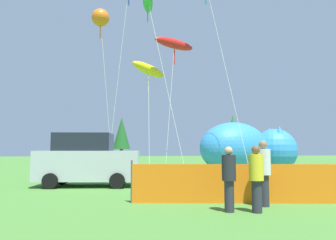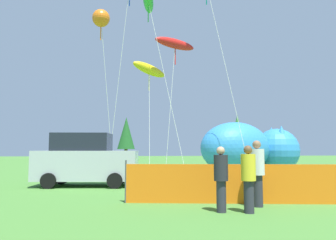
{
  "view_description": "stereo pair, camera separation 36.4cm",
  "coord_description": "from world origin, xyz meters",
  "px_view_note": "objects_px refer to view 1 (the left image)",
  "views": [
    {
      "loc": [
        -3.83,
        -13.15,
        1.51
      ],
      "look_at": [
        -1.17,
        4.13,
        3.07
      ],
      "focal_mm": 35.0,
      "sensor_mm": 36.0,
      "label": 1
    },
    {
      "loc": [
        -3.47,
        -13.2,
        1.51
      ],
      "look_at": [
        -1.17,
        4.13,
        3.07
      ],
      "focal_mm": 35.0,
      "sensor_mm": 36.0,
      "label": 2
    }
  ],
  "objects_px": {
    "folding_chair": "(249,173)",
    "spectator_in_red_shirt": "(256,176)",
    "spectator_in_yellow_shirt": "(229,176)",
    "kite_green_fish": "(148,2)",
    "inflatable_cat": "(247,150)",
    "kite_yellow_hero": "(148,70)",
    "kite_orange_flower": "(100,18)",
    "spectator_in_white_shirt": "(264,170)",
    "kite_red_lizard": "(174,44)",
    "parked_car": "(88,160)"
  },
  "relations": [
    {
      "from": "kite_yellow_hero",
      "to": "folding_chair",
      "type": "bearing_deg",
      "value": -62.84
    },
    {
      "from": "parked_car",
      "to": "spectator_in_red_shirt",
      "type": "xyz_separation_m",
      "value": [
        4.51,
        -6.31,
        -0.18
      ]
    },
    {
      "from": "spectator_in_white_shirt",
      "to": "spectator_in_yellow_shirt",
      "type": "xyz_separation_m",
      "value": [
        -1.17,
        -0.6,
        -0.09
      ]
    },
    {
      "from": "spectator_in_yellow_shirt",
      "to": "kite_green_fish",
      "type": "relative_size",
      "value": 0.14
    },
    {
      "from": "folding_chair",
      "to": "kite_red_lizard",
      "type": "relative_size",
      "value": 0.11
    },
    {
      "from": "folding_chair",
      "to": "kite_green_fish",
      "type": "distance_m",
      "value": 12.15
    },
    {
      "from": "kite_orange_flower",
      "to": "folding_chair",
      "type": "bearing_deg",
      "value": -41.99
    },
    {
      "from": "kite_orange_flower",
      "to": "kite_green_fish",
      "type": "bearing_deg",
      "value": 7.26
    },
    {
      "from": "inflatable_cat",
      "to": "spectator_in_white_shirt",
      "type": "height_order",
      "value": "inflatable_cat"
    },
    {
      "from": "spectator_in_yellow_shirt",
      "to": "kite_green_fish",
      "type": "distance_m",
      "value": 14.79
    },
    {
      "from": "folding_chair",
      "to": "kite_yellow_hero",
      "type": "bearing_deg",
      "value": 160.55
    },
    {
      "from": "spectator_in_white_shirt",
      "to": "kite_yellow_hero",
      "type": "bearing_deg",
      "value": 100.16
    },
    {
      "from": "spectator_in_red_shirt",
      "to": "kite_red_lizard",
      "type": "distance_m",
      "value": 13.85
    },
    {
      "from": "kite_yellow_hero",
      "to": "kite_green_fish",
      "type": "bearing_deg",
      "value": -99.5
    },
    {
      "from": "inflatable_cat",
      "to": "spectator_in_white_shirt",
      "type": "xyz_separation_m",
      "value": [
        -4.18,
        -11.3,
        -0.51
      ]
    },
    {
      "from": "kite_yellow_hero",
      "to": "kite_orange_flower",
      "type": "xyz_separation_m",
      "value": [
        -2.89,
        -1.09,
        2.66
      ]
    },
    {
      "from": "kite_red_lizard",
      "to": "kite_yellow_hero",
      "type": "bearing_deg",
      "value": 169.53
    },
    {
      "from": "kite_orange_flower",
      "to": "spectator_in_white_shirt",
      "type": "bearing_deg",
      "value": -64.46
    },
    {
      "from": "parked_car",
      "to": "folding_chair",
      "type": "distance_m",
      "value": 6.62
    },
    {
      "from": "kite_green_fish",
      "to": "kite_yellow_hero",
      "type": "relative_size",
      "value": 1.57
    },
    {
      "from": "spectator_in_red_shirt",
      "to": "kite_green_fish",
      "type": "relative_size",
      "value": 0.15
    },
    {
      "from": "parked_car",
      "to": "folding_chair",
      "type": "height_order",
      "value": "parked_car"
    },
    {
      "from": "inflatable_cat",
      "to": "kite_red_lizard",
      "type": "bearing_deg",
      "value": 166.79
    },
    {
      "from": "parked_car",
      "to": "kite_orange_flower",
      "type": "bearing_deg",
      "value": 95.04
    },
    {
      "from": "folding_chair",
      "to": "spectator_in_red_shirt",
      "type": "height_order",
      "value": "spectator_in_red_shirt"
    },
    {
      "from": "spectator_in_yellow_shirt",
      "to": "kite_yellow_hero",
      "type": "distance_m",
      "value": 13.24
    },
    {
      "from": "kite_red_lizard",
      "to": "spectator_in_yellow_shirt",
      "type": "bearing_deg",
      "value": -93.44
    },
    {
      "from": "folding_chair",
      "to": "kite_orange_flower",
      "type": "relative_size",
      "value": 0.09
    },
    {
      "from": "inflatable_cat",
      "to": "spectator_in_white_shirt",
      "type": "distance_m",
      "value": 12.06
    },
    {
      "from": "folding_chair",
      "to": "inflatable_cat",
      "type": "xyz_separation_m",
      "value": [
        2.72,
        6.74,
        0.93
      ]
    },
    {
      "from": "spectator_in_red_shirt",
      "to": "kite_yellow_hero",
      "type": "xyz_separation_m",
      "value": [
        -1.49,
        12.19,
        5.51
      ]
    },
    {
      "from": "spectator_in_white_shirt",
      "to": "kite_green_fish",
      "type": "bearing_deg",
      "value": 101.47
    },
    {
      "from": "spectator_in_white_shirt",
      "to": "kite_red_lizard",
      "type": "bearing_deg",
      "value": 92.41
    },
    {
      "from": "spectator_in_yellow_shirt",
      "to": "kite_red_lizard",
      "type": "height_order",
      "value": "kite_red_lizard"
    },
    {
      "from": "folding_chair",
      "to": "kite_red_lizard",
      "type": "bearing_deg",
      "value": 149.85
    },
    {
      "from": "kite_green_fish",
      "to": "kite_yellow_hero",
      "type": "xyz_separation_m",
      "value": [
        0.12,
        0.73,
        -4.0
      ]
    },
    {
      "from": "kite_green_fish",
      "to": "kite_orange_flower",
      "type": "distance_m",
      "value": 3.09
    },
    {
      "from": "spectator_in_white_shirt",
      "to": "spectator_in_yellow_shirt",
      "type": "distance_m",
      "value": 1.32
    },
    {
      "from": "parked_car",
      "to": "spectator_in_white_shirt",
      "type": "xyz_separation_m",
      "value": [
        5.06,
        -5.53,
        -0.1
      ]
    },
    {
      "from": "kite_yellow_hero",
      "to": "inflatable_cat",
      "type": "bearing_deg",
      "value": -0.94
    },
    {
      "from": "inflatable_cat",
      "to": "spectator_in_red_shirt",
      "type": "relative_size",
      "value": 4.47
    },
    {
      "from": "parked_car",
      "to": "kite_yellow_hero",
      "type": "bearing_deg",
      "value": 69.41
    },
    {
      "from": "folding_chair",
      "to": "kite_green_fish",
      "type": "height_order",
      "value": "kite_green_fish"
    },
    {
      "from": "spectator_in_white_shirt",
      "to": "kite_red_lizard",
      "type": "relative_size",
      "value": 0.21
    },
    {
      "from": "kite_orange_flower",
      "to": "kite_red_lizard",
      "type": "bearing_deg",
      "value": 10.11
    },
    {
      "from": "kite_orange_flower",
      "to": "kite_yellow_hero",
      "type": "bearing_deg",
      "value": 20.63
    },
    {
      "from": "spectator_in_red_shirt",
      "to": "kite_yellow_hero",
      "type": "bearing_deg",
      "value": 96.97
    },
    {
      "from": "spectator_in_red_shirt",
      "to": "kite_orange_flower",
      "type": "bearing_deg",
      "value": 111.51
    },
    {
      "from": "folding_chair",
      "to": "spectator_in_white_shirt",
      "type": "distance_m",
      "value": 4.81
    },
    {
      "from": "inflatable_cat",
      "to": "kite_green_fish",
      "type": "bearing_deg",
      "value": 170.15
    }
  ]
}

